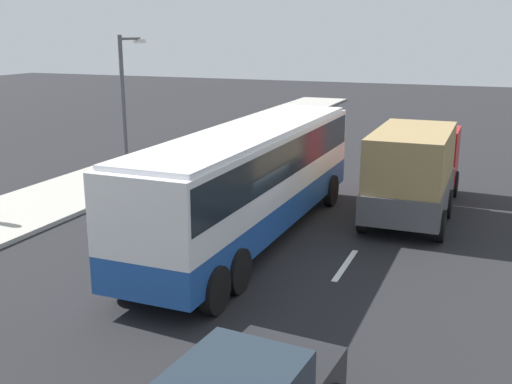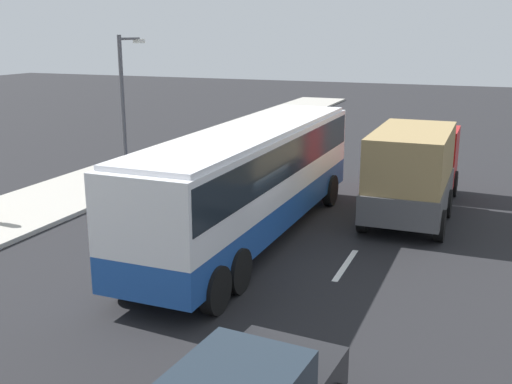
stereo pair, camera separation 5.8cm
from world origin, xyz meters
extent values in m
plane|color=black|center=(0.00, 0.00, 0.00)|extent=(120.00, 120.00, 0.00)
cube|color=white|center=(-5.37, -2.90, 0.00)|extent=(2.40, 0.16, 0.01)
cube|color=white|center=(0.58, -2.90, 0.00)|extent=(2.40, 0.16, 0.01)
cube|color=white|center=(7.44, -2.90, 0.00)|extent=(2.40, 0.16, 0.01)
cube|color=white|center=(13.41, -2.90, 0.00)|extent=(2.40, 0.16, 0.01)
cube|color=white|center=(17.78, -2.90, 0.00)|extent=(2.40, 0.16, 0.01)
cube|color=white|center=(20.78, -2.90, 0.00)|extent=(2.40, 0.16, 0.01)
cube|color=#1E4C9E|center=(1.60, 0.20, 0.98)|extent=(12.19, 2.56, 0.86)
cube|color=silver|center=(1.60, 0.20, 2.32)|extent=(12.19, 2.56, 1.83)
cube|color=black|center=(1.60, 0.20, 2.58)|extent=(11.95, 2.59, 1.01)
cube|color=black|center=(7.63, 0.13, 2.41)|extent=(0.15, 2.22, 1.46)
cube|color=silver|center=(1.60, 0.20, 3.30)|extent=(11.71, 2.41, 0.12)
cylinder|color=black|center=(6.10, 1.31, 0.55)|extent=(1.10, 0.31, 1.10)
cylinder|color=black|center=(6.07, -1.01, 0.55)|extent=(1.10, 0.31, 1.10)
cylinder|color=black|center=(-2.07, 1.41, 0.55)|extent=(1.10, 0.31, 1.10)
cylinder|color=black|center=(-2.09, -0.91, 0.55)|extent=(1.10, 0.31, 1.10)
cylinder|color=black|center=(-3.27, 1.42, 0.55)|extent=(1.10, 0.31, 1.10)
cylinder|color=black|center=(-3.29, -0.89, 0.55)|extent=(1.10, 0.31, 1.10)
cube|color=red|center=(8.88, -3.86, 1.52)|extent=(2.09, 2.39, 2.08)
cube|color=#4C4C4F|center=(5.12, -3.88, 0.93)|extent=(5.04, 2.41, 0.90)
cube|color=#997F51|center=(5.12, -3.88, 2.20)|extent=(4.84, 2.31, 1.65)
cylinder|color=black|center=(9.01, -2.72, 0.48)|extent=(0.96, 0.28, 0.96)
cylinder|color=black|center=(9.02, -5.00, 0.48)|extent=(0.96, 0.28, 0.96)
cylinder|color=black|center=(6.06, -2.73, 0.48)|extent=(0.96, 0.28, 0.96)
cylinder|color=black|center=(6.07, -5.01, 0.48)|extent=(0.96, 0.28, 0.96)
cylinder|color=black|center=(3.50, -2.74, 0.48)|extent=(0.96, 0.28, 0.96)
cylinder|color=black|center=(3.51, -5.03, 0.48)|extent=(0.96, 0.28, 0.96)
cylinder|color=black|center=(-5.95, -2.55, 0.32)|extent=(0.65, 0.25, 0.64)
cylinder|color=#47474C|center=(5.44, 7.11, 3.04)|extent=(0.16, 0.16, 5.77)
cylinder|color=#47474C|center=(6.13, 7.11, 5.77)|extent=(1.37, 0.10, 0.10)
cube|color=silver|center=(6.81, 7.11, 5.67)|extent=(0.50, 0.24, 0.16)
camera|label=1|loc=(-14.42, -6.31, 6.04)|focal=42.69mm
camera|label=2|loc=(-14.45, -6.26, 6.04)|focal=42.69mm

